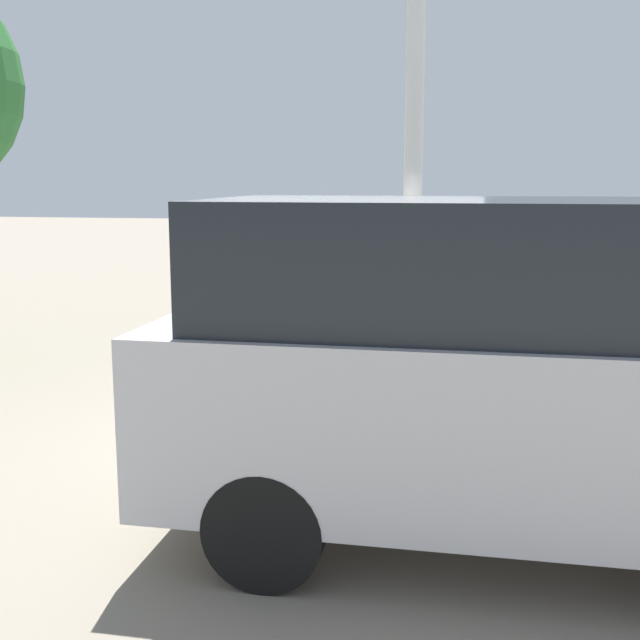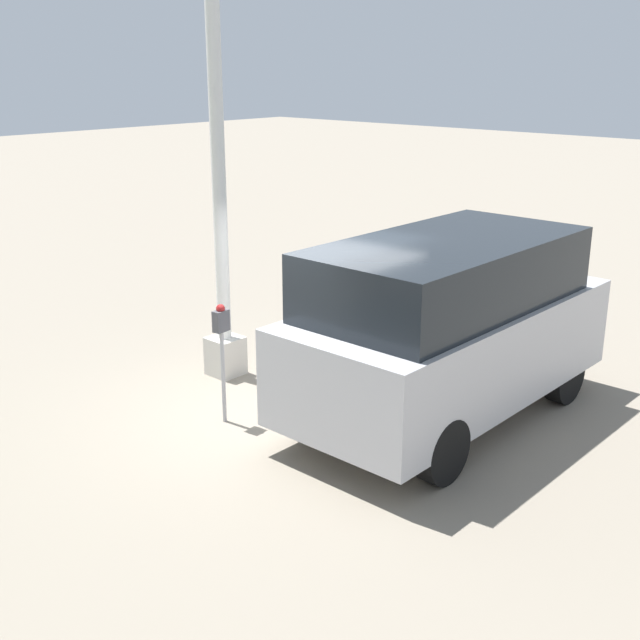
% 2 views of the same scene
% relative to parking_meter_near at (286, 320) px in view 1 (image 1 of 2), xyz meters
% --- Properties ---
extents(ground_plane, '(80.00, 80.00, 0.00)m').
position_rel_parking_meter_near_xyz_m(ground_plane, '(0.52, -0.50, -1.12)').
color(ground_plane, gray).
extents(parking_meter_near, '(0.21, 0.13, 1.52)m').
position_rel_parking_meter_near_xyz_m(parking_meter_near, '(0.00, 0.00, 0.00)').
color(parking_meter_near, '#9E9EA3').
rests_on(parking_meter_near, ground).
extents(lamp_post, '(0.44, 0.44, 6.25)m').
position_rel_parking_meter_near_xyz_m(lamp_post, '(1.06, 1.18, 1.22)').
color(lamp_post, beige).
rests_on(lamp_post, ground).
extents(parked_van, '(4.57, 2.02, 2.28)m').
position_rel_parking_meter_near_xyz_m(parked_van, '(1.92, -1.94, 0.11)').
color(parked_van, '#B2B2B7').
rests_on(parked_van, ground).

